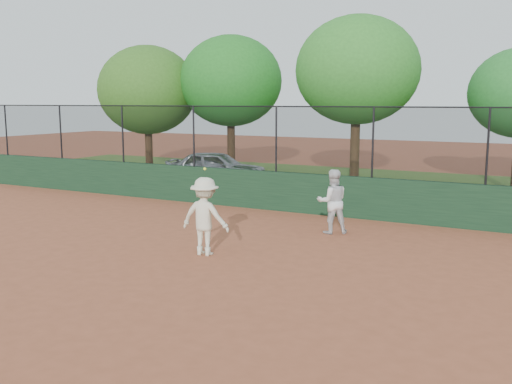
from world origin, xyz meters
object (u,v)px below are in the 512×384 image
at_px(parked_car, 216,168).
at_px(tree_0, 147,90).
at_px(player_second, 332,201).
at_px(tree_2, 357,70).
at_px(tree_1, 231,81).
at_px(player_main, 205,216).

bearing_deg(parked_car, tree_0, 53.43).
bearing_deg(player_second, tree_0, -65.84).
xyz_separation_m(tree_0, tree_2, (10.06, -0.10, 0.65)).
bearing_deg(parked_car, player_second, -144.49).
distance_m(player_second, tree_2, 8.82).
relative_size(player_second, tree_1, 0.26).
bearing_deg(player_second, tree_1, -80.09).
distance_m(parked_car, tree_1, 4.69).
height_order(parked_car, tree_0, tree_0).
bearing_deg(tree_0, player_main, -47.28).
bearing_deg(tree_1, player_main, -62.25).
distance_m(player_second, player_main, 3.68).
height_order(parked_car, player_second, player_second).
relative_size(player_main, tree_2, 0.30).
bearing_deg(player_main, player_second, 61.83).
relative_size(parked_car, tree_0, 0.69).
bearing_deg(tree_1, tree_0, -166.19).
relative_size(player_main, tree_1, 0.32).
height_order(parked_car, player_main, player_main).
xyz_separation_m(tree_0, tree_1, (3.91, 0.96, 0.37)).
relative_size(tree_1, tree_2, 0.95).
distance_m(player_second, tree_1, 12.45).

